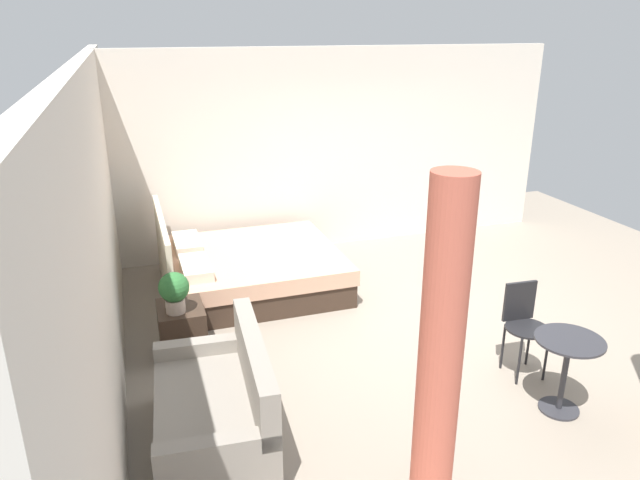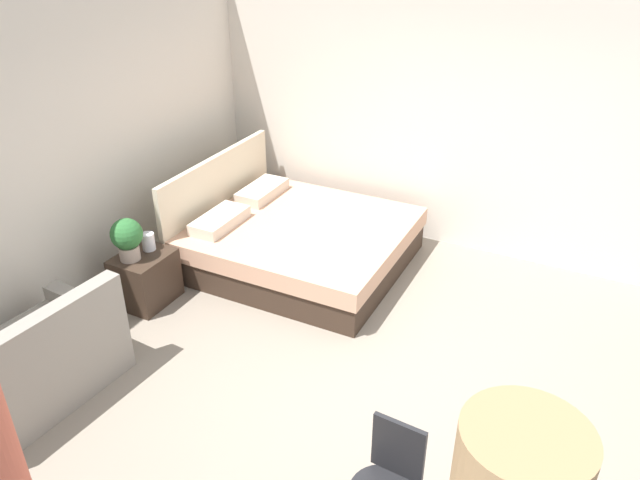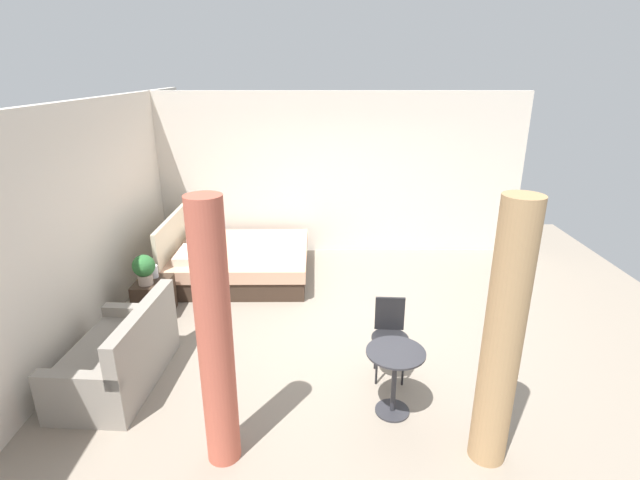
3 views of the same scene
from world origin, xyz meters
name	(u,v)px [view 3 (image 3 of 3)]	position (x,y,z in m)	size (l,w,h in m)	color
ground_plane	(346,320)	(0.00, 0.00, -0.01)	(8.32, 9.49, 0.02)	gray
wall_back	(89,219)	(0.00, 3.25, 1.43)	(8.32, 0.12, 2.85)	silver
wall_right	(339,174)	(2.66, 0.00, 1.43)	(0.12, 6.49, 2.85)	silver
bed	(237,261)	(1.44, 1.69, 0.27)	(1.95, 2.14, 1.04)	#38281E
couch	(120,358)	(-1.36, 2.48, 0.29)	(1.53, 0.94, 0.89)	gray
nightstand	(154,298)	(0.14, 2.61, 0.25)	(0.54, 0.45, 0.51)	#38281E
potted_plant	(144,268)	(0.04, 2.66, 0.74)	(0.29, 0.29, 0.41)	tan
vase	(153,271)	(0.26, 2.62, 0.59)	(0.12, 0.12, 0.17)	silver
balcony_table	(395,371)	(-1.85, -0.37, 0.48)	(0.57, 0.57, 0.69)	#2D2D33
cafe_chair_near_window	(390,329)	(-1.20, -0.41, 0.55)	(0.42, 0.42, 0.88)	black
curtain_left	(503,338)	(-2.41, -1.11, 1.18)	(0.31, 0.31, 2.35)	tan
curtain_right	(215,339)	(-2.41, 1.19, 1.18)	(0.29, 0.29, 2.35)	#C15B47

